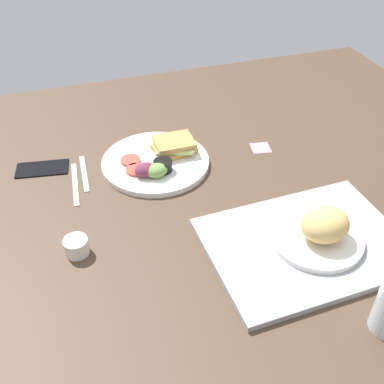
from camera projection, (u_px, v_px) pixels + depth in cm
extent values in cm
cube|color=#4C3828|center=(196.00, 200.00, 124.86)|extent=(190.00, 150.00, 3.00)
cube|color=#9EA0A3|center=(306.00, 244.00, 108.81)|extent=(46.11, 34.52, 1.60)
cylinder|color=white|center=(316.00, 237.00, 108.47)|extent=(21.51, 21.51, 1.40)
ellipsoid|color=#DBB266|center=(325.00, 225.00, 105.17)|extent=(11.12, 9.60, 7.58)
cylinder|color=white|center=(156.00, 162.00, 134.28)|extent=(30.46, 30.46, 1.60)
cube|color=tan|center=(173.00, 149.00, 136.85)|extent=(12.60, 11.05, 1.40)
cube|color=#B2C66B|center=(173.00, 146.00, 136.10)|extent=(12.85, 11.39, 1.00)
cube|color=tan|center=(173.00, 142.00, 135.35)|extent=(11.02, 9.02, 1.40)
cylinder|color=#D14738|center=(130.00, 160.00, 132.99)|extent=(5.60, 5.60, 0.80)
cylinder|color=#D14738|center=(136.00, 170.00, 129.50)|extent=(5.60, 5.60, 0.80)
cylinder|color=black|center=(163.00, 166.00, 129.08)|extent=(5.20, 5.20, 3.00)
cylinder|color=#EFEACC|center=(163.00, 162.00, 128.39)|extent=(4.26, 4.26, 0.60)
ellipsoid|color=#729E4C|center=(157.00, 170.00, 126.87)|extent=(6.00, 4.80, 3.60)
ellipsoid|color=#6B2D47|center=(145.00, 170.00, 127.11)|extent=(6.00, 4.80, 3.60)
cylinder|color=silver|center=(76.00, 246.00, 106.61)|extent=(5.60, 5.60, 4.00)
cube|color=#B7B7BC|center=(84.00, 173.00, 131.25)|extent=(2.29, 17.05, 0.50)
cube|color=#B7B7BC|center=(75.00, 183.00, 127.56)|extent=(2.98, 19.05, 0.50)
cube|color=black|center=(42.00, 168.00, 132.85)|extent=(15.35, 9.38, 0.80)
cube|color=pink|center=(261.00, 148.00, 141.51)|extent=(6.50, 6.50, 0.12)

